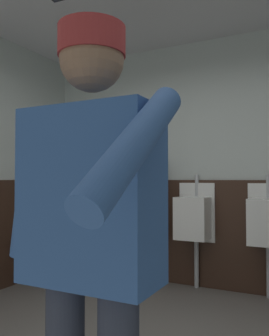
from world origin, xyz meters
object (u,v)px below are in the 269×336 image
object	(u,v)px
urinal_middle	(194,217)
trash_bin	(47,255)
urinal_right	(267,221)
urinal_left	(132,214)
person	(90,225)
soap_dispenser	(98,166)

from	to	relation	value
urinal_middle	trash_bin	distance (m)	1.72
urinal_right	trash_bin	size ratio (longest dim) A/B	1.93
urinal_left	person	world-z (taller)	person
urinal_right	person	world-z (taller)	person
person	trash_bin	bearing A→B (deg)	133.55
urinal_right	soap_dispenser	xyz separation A→B (m)	(-2.07, 0.12, 0.59)
trash_bin	soap_dispenser	size ratio (longest dim) A/B	3.58
urinal_right	soap_dispenser	size ratio (longest dim) A/B	6.89
person	urinal_right	bearing A→B (deg)	84.14
urinal_middle	urinal_right	distance (m)	0.75
urinal_right	person	xyz separation A→B (m)	(-0.28, -2.69, 0.25)
urinal_right	soap_dispenser	world-z (taller)	soap_dispenser
urinal_left	urinal_middle	bearing A→B (deg)	0.00
person	soap_dispenser	bearing A→B (deg)	122.55
urinal_right	urinal_middle	bearing A→B (deg)	180.00
urinal_left	urinal_right	size ratio (longest dim) A/B	1.00
urinal_middle	urinal_right	size ratio (longest dim) A/B	1.00
urinal_left	urinal_right	xyz separation A→B (m)	(1.50, 0.00, 0.00)
urinal_right	person	bearing A→B (deg)	-95.86
urinal_left	soap_dispenser	size ratio (longest dim) A/B	6.89
urinal_middle	person	size ratio (longest dim) A/B	0.72
trash_bin	soap_dispenser	bearing A→B (deg)	68.75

